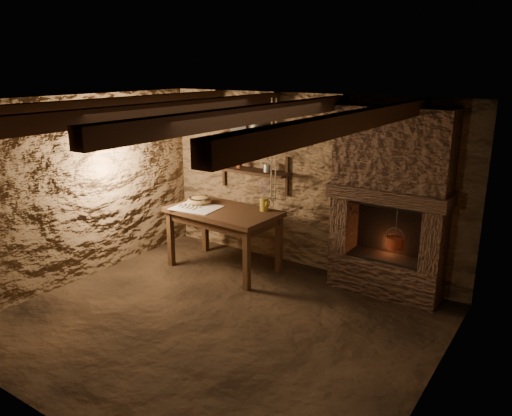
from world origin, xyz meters
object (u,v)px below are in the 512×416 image
Objects in this scene: stoneware_jug at (264,198)px; iron_stockpot at (258,131)px; wooden_bowl at (200,201)px; work_table at (224,237)px; red_pot at (395,242)px.

stoneware_jug is 0.95m from iron_stockpot.
work_table is at bearing -7.06° from wooden_bowl.
work_table is 4.39× the size of wooden_bowl.
red_pot reaches higher than work_table.
red_pot is at bearing 0.24° from stoneware_jug.
stoneware_jug is at bearing 30.93° from work_table.
stoneware_jug is 1.56× the size of iron_stockpot.
stoneware_jug is 0.76× the size of red_pot.
wooden_bowl is 1.35× the size of iron_stockpot.
stoneware_jug is at bearing -173.14° from red_pot.
red_pot is (2.70, 0.41, -0.20)m from wooden_bowl.
wooden_bowl is 1.28m from iron_stockpot.
wooden_bowl is at bearing 175.98° from work_table.
wooden_bowl is 2.74m from red_pot.
work_table is at bearing -168.10° from red_pot.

